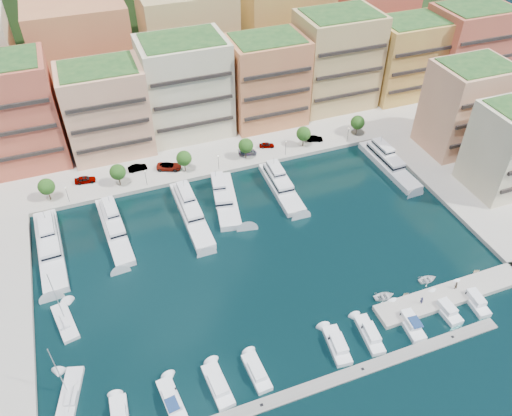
% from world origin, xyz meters
% --- Properties ---
extents(ground, '(400.00, 400.00, 0.00)m').
position_xyz_m(ground, '(0.00, 0.00, 0.00)').
color(ground, black).
rests_on(ground, ground).
extents(north_quay, '(220.00, 64.00, 2.00)m').
position_xyz_m(north_quay, '(0.00, 62.00, 0.00)').
color(north_quay, '#9E998E').
rests_on(north_quay, ground).
extents(hillside, '(240.00, 40.00, 58.00)m').
position_xyz_m(hillside, '(0.00, 110.00, 0.00)').
color(hillside, '#1B3817').
rests_on(hillside, ground).
extents(south_pontoon, '(72.00, 2.20, 0.35)m').
position_xyz_m(south_pontoon, '(-3.00, -30.00, 0.00)').
color(south_pontoon, gray).
rests_on(south_pontoon, ground).
extents(finger_pier, '(32.00, 5.00, 2.00)m').
position_xyz_m(finger_pier, '(30.00, -22.00, 0.00)').
color(finger_pier, '#9E998E').
rests_on(finger_pier, ground).
extents(apartment_1, '(20.00, 16.50, 26.80)m').
position_xyz_m(apartment_1, '(-44.00, 51.99, 14.31)').
color(apartment_1, '#BA573E').
rests_on(apartment_1, north_quay).
extents(apartment_2, '(20.00, 15.50, 22.80)m').
position_xyz_m(apartment_2, '(-23.00, 49.99, 12.31)').
color(apartment_2, '#E8AA81').
rests_on(apartment_2, north_quay).
extents(apartment_3, '(22.00, 16.50, 25.80)m').
position_xyz_m(apartment_3, '(-2.00, 51.99, 13.81)').
color(apartment_3, beige).
rests_on(apartment_3, north_quay).
extents(apartment_4, '(20.00, 15.50, 23.80)m').
position_xyz_m(apartment_4, '(20.00, 49.99, 12.81)').
color(apartment_4, '#D68A50').
rests_on(apartment_4, north_quay).
extents(apartment_5, '(22.00, 16.50, 26.80)m').
position_xyz_m(apartment_5, '(42.00, 51.99, 14.31)').
color(apartment_5, tan).
rests_on(apartment_5, north_quay).
extents(apartment_6, '(20.00, 15.50, 22.80)m').
position_xyz_m(apartment_6, '(64.00, 49.99, 12.31)').
color(apartment_6, '#D9BA4F').
rests_on(apartment_6, north_quay).
extents(apartment_7, '(22.00, 16.50, 24.80)m').
position_xyz_m(apartment_7, '(84.00, 47.99, 13.31)').
color(apartment_7, '#BA573E').
rests_on(apartment_7, north_quay).
extents(apartment_east_a, '(18.00, 14.50, 22.80)m').
position_xyz_m(apartment_east_a, '(62.00, 19.99, 12.31)').
color(apartment_east_a, '#E8AA81').
rests_on(apartment_east_a, east_quay).
extents(backblock_1, '(26.00, 18.00, 30.00)m').
position_xyz_m(backblock_1, '(-25.00, 74.00, 16.00)').
color(backblock_1, '#D68A50').
rests_on(backblock_1, north_quay).
extents(backblock_2, '(26.00, 18.00, 30.00)m').
position_xyz_m(backblock_2, '(5.00, 74.00, 16.00)').
color(backblock_2, tan).
rests_on(backblock_2, north_quay).
extents(backblock_3, '(26.00, 18.00, 30.00)m').
position_xyz_m(backblock_3, '(35.00, 74.00, 16.00)').
color(backblock_3, '#D9BA4F').
rests_on(backblock_3, north_quay).
extents(backblock_4, '(26.00, 18.00, 30.00)m').
position_xyz_m(backblock_4, '(65.00, 74.00, 16.00)').
color(backblock_4, '#BA573E').
rests_on(backblock_4, north_quay).
extents(tree_0, '(3.80, 3.80, 5.65)m').
position_xyz_m(tree_0, '(-40.00, 33.50, 4.74)').
color(tree_0, '#473323').
rests_on(tree_0, north_quay).
extents(tree_1, '(3.80, 3.80, 5.65)m').
position_xyz_m(tree_1, '(-24.00, 33.50, 4.74)').
color(tree_1, '#473323').
rests_on(tree_1, north_quay).
extents(tree_2, '(3.80, 3.80, 5.65)m').
position_xyz_m(tree_2, '(-8.00, 33.50, 4.74)').
color(tree_2, '#473323').
rests_on(tree_2, north_quay).
extents(tree_3, '(3.80, 3.80, 5.65)m').
position_xyz_m(tree_3, '(8.00, 33.50, 4.74)').
color(tree_3, '#473323').
rests_on(tree_3, north_quay).
extents(tree_4, '(3.80, 3.80, 5.65)m').
position_xyz_m(tree_4, '(24.00, 33.50, 4.74)').
color(tree_4, '#473323').
rests_on(tree_4, north_quay).
extents(tree_5, '(3.80, 3.80, 5.65)m').
position_xyz_m(tree_5, '(40.00, 33.50, 4.74)').
color(tree_5, '#473323').
rests_on(tree_5, north_quay).
extents(lamppost_0, '(0.30, 0.30, 4.20)m').
position_xyz_m(lamppost_0, '(-36.00, 31.20, 3.83)').
color(lamppost_0, black).
rests_on(lamppost_0, north_quay).
extents(lamppost_1, '(0.30, 0.30, 4.20)m').
position_xyz_m(lamppost_1, '(-18.00, 31.20, 3.83)').
color(lamppost_1, black).
rests_on(lamppost_1, north_quay).
extents(lamppost_2, '(0.30, 0.30, 4.20)m').
position_xyz_m(lamppost_2, '(0.00, 31.20, 3.83)').
color(lamppost_2, black).
rests_on(lamppost_2, north_quay).
extents(lamppost_3, '(0.30, 0.30, 4.20)m').
position_xyz_m(lamppost_3, '(18.00, 31.20, 3.83)').
color(lamppost_3, black).
rests_on(lamppost_3, north_quay).
extents(lamppost_4, '(0.30, 0.30, 4.20)m').
position_xyz_m(lamppost_4, '(36.00, 31.20, 3.83)').
color(lamppost_4, black).
rests_on(lamppost_4, north_quay).
extents(yacht_0, '(5.77, 24.81, 7.30)m').
position_xyz_m(yacht_0, '(-41.05, 17.72, 1.21)').
color(yacht_0, silver).
rests_on(yacht_0, ground).
extents(yacht_1, '(5.55, 22.56, 7.30)m').
position_xyz_m(yacht_1, '(-27.71, 18.71, 1.09)').
color(yacht_1, silver).
rests_on(yacht_1, ground).
extents(yacht_2, '(4.61, 23.45, 7.30)m').
position_xyz_m(yacht_2, '(-10.75, 18.28, 1.21)').
color(yacht_2, silver).
rests_on(yacht_2, ground).
extents(yacht_3, '(8.12, 19.96, 7.30)m').
position_xyz_m(yacht_3, '(-2.05, 20.10, 1.21)').
color(yacht_3, silver).
rests_on(yacht_3, ground).
extents(yacht_4, '(5.19, 20.00, 7.30)m').
position_xyz_m(yacht_4, '(11.85, 19.84, 1.09)').
color(yacht_4, silver).
rests_on(yacht_4, ground).
extents(yacht_6, '(5.23, 22.19, 7.30)m').
position_xyz_m(yacht_6, '(40.85, 18.90, 1.21)').
color(yacht_6, silver).
rests_on(yacht_6, ground).
extents(cruiser_1, '(3.57, 8.57, 2.66)m').
position_xyz_m(cruiser_1, '(-24.99, -24.61, 0.57)').
color(cruiser_1, white).
rests_on(cruiser_1, ground).
extents(cruiser_2, '(3.47, 8.53, 2.55)m').
position_xyz_m(cruiser_2, '(-17.44, -24.59, 0.55)').
color(cruiser_2, white).
rests_on(cruiser_2, ground).
extents(cruiser_3, '(2.98, 7.59, 2.55)m').
position_xyz_m(cruiser_3, '(-10.77, -24.58, 0.55)').
color(cruiser_3, white).
rests_on(cruiser_3, ground).
extents(cruiser_5, '(3.71, 8.20, 2.55)m').
position_xyz_m(cruiser_5, '(4.06, -24.59, 0.55)').
color(cruiser_5, white).
rests_on(cruiser_5, ground).
extents(cruiser_6, '(3.33, 8.45, 2.55)m').
position_xyz_m(cruiser_6, '(10.47, -24.59, 0.55)').
color(cruiser_6, white).
rests_on(cruiser_6, ground).
extents(cruiser_7, '(3.37, 8.80, 2.66)m').
position_xyz_m(cruiser_7, '(18.47, -24.61, 0.57)').
color(cruiser_7, white).
rests_on(cruiser_7, ground).
extents(cruiser_8, '(2.84, 7.38, 2.55)m').
position_xyz_m(cruiser_8, '(26.39, -24.58, 0.55)').
color(cruiser_8, white).
rests_on(cruiser_8, ground).
extents(cruiser_9, '(3.21, 8.30, 2.55)m').
position_xyz_m(cruiser_9, '(32.74, -24.59, 0.55)').
color(cruiser_9, white).
rests_on(cruiser_9, ground).
extents(sailboat_1, '(4.53, 9.42, 13.20)m').
position_xyz_m(sailboat_1, '(-39.64, -3.00, 0.31)').
color(sailboat_1, silver).
rests_on(sailboat_1, ground).
extents(sailboat_0, '(5.47, 10.40, 13.20)m').
position_xyz_m(sailboat_0, '(-40.06, -18.04, 0.31)').
color(sailboat_0, silver).
rests_on(sailboat_0, ground).
extents(tender_0, '(4.22, 3.16, 0.83)m').
position_xyz_m(tender_0, '(17.51, -17.93, 0.42)').
color(tender_0, white).
rests_on(tender_0, ground).
extents(tender_1, '(1.73, 1.56, 0.80)m').
position_xyz_m(tender_1, '(21.61, -19.00, 0.40)').
color(tender_1, beige).
rests_on(tender_1, ground).
extents(tender_2, '(3.81, 2.73, 0.79)m').
position_xyz_m(tender_2, '(27.74, -17.24, 0.39)').
color(tender_2, white).
rests_on(tender_2, ground).
extents(tender_3, '(1.69, 1.46, 0.88)m').
position_xyz_m(tender_3, '(38.12, -18.90, 0.44)').
color(tender_3, beige).
rests_on(tender_3, ground).
extents(car_0, '(5.10, 2.57, 1.67)m').
position_xyz_m(car_0, '(-31.71, 37.36, 1.83)').
color(car_0, gray).
rests_on(car_0, north_quay).
extents(car_1, '(4.69, 1.78, 1.53)m').
position_xyz_m(car_1, '(-19.01, 37.87, 1.76)').
color(car_1, gray).
rests_on(car_1, north_quay).
extents(car_2, '(6.63, 4.83, 1.67)m').
position_xyz_m(car_2, '(-11.60, 35.59, 1.84)').
color(car_2, gray).
rests_on(car_2, north_quay).
extents(car_3, '(4.94, 2.52, 1.37)m').
position_xyz_m(car_3, '(8.90, 34.88, 1.69)').
color(car_3, gray).
rests_on(car_3, north_quay).
extents(car_4, '(4.25, 2.63, 1.35)m').
position_xyz_m(car_4, '(14.79, 36.22, 1.68)').
color(car_4, gray).
rests_on(car_4, north_quay).
extents(car_5, '(4.50, 2.67, 1.40)m').
position_xyz_m(car_5, '(27.99, 34.52, 1.70)').
color(car_5, gray).
rests_on(car_5, north_quay).
extents(person_0, '(0.65, 0.75, 1.74)m').
position_xyz_m(person_0, '(22.63, -22.13, 1.87)').
color(person_0, '#242548').
rests_on(person_0, finger_pier).
extents(person_1, '(0.87, 0.69, 1.73)m').
position_xyz_m(person_1, '(30.81, -21.31, 1.87)').
color(person_1, '#4B3B2D').
rests_on(person_1, finger_pier).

